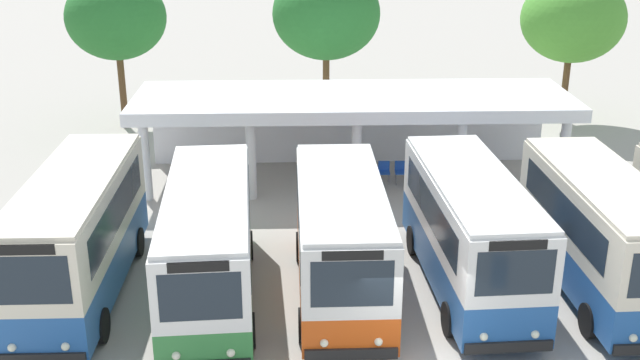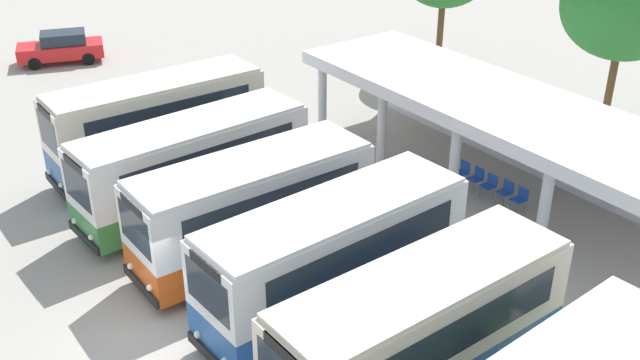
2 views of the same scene
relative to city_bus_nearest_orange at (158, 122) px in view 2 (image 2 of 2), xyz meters
name	(u,v)px [view 2 (image 2 of 2)]	position (x,y,z in m)	size (l,w,h in m)	color
ground_plane	(141,338)	(8.68, -4.72, -1.94)	(180.00, 180.00, 0.00)	#A39E93
city_bus_nearest_orange	(158,122)	(0.00, 0.00, 0.00)	(2.35, 8.01, 3.53)	black
city_bus_second_in_row	(193,164)	(3.59, -0.42, -0.13)	(2.72, 8.12, 3.27)	black
city_bus_middle_cream	(252,206)	(7.19, -0.31, -0.11)	(2.48, 7.49, 3.31)	black
city_bus_fourth_amber	(334,256)	(10.78, 0.00, -0.06)	(2.66, 7.83, 3.41)	black
city_bus_fifth_blue	(421,330)	(14.38, -0.23, -0.06)	(2.50, 7.69, 3.41)	black
parked_car_flank	(61,47)	(-14.65, 1.21, -1.11)	(3.07, 4.64, 1.62)	black
terminal_canopy	(507,117)	(8.17, 9.57, 0.63)	(16.56, 4.91, 3.40)	silver
waiting_chair_end_by_column	(463,171)	(7.43, 8.37, -1.42)	(0.45, 0.45, 0.86)	slate
waiting_chair_second_from_end	(477,177)	(8.08, 8.41, -1.42)	(0.45, 0.45, 0.86)	slate
waiting_chair_middle_seat	(490,184)	(8.73, 8.38, -1.42)	(0.45, 0.45, 0.86)	slate
waiting_chair_fourth_seat	(506,190)	(9.37, 8.49, -1.42)	(0.45, 0.45, 0.86)	slate
waiting_chair_fifth_seat	(521,198)	(10.02, 8.48, -1.42)	(0.45, 0.45, 0.86)	slate
roadside_tree_behind_canopy	(626,6)	(7.46, 16.74, 3.32)	(5.01, 5.01, 7.40)	brown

